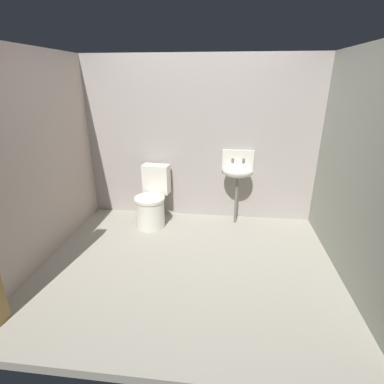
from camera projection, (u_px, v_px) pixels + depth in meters
The scene contains 6 objects.
ground_plane at pixel (189, 264), 3.25m from camera, with size 3.52×2.77×0.08m, color gray.
wall_back at pixel (200, 141), 3.98m from camera, with size 3.52×0.10×2.18m, color #A09791.
wall_left at pixel (39, 158), 3.10m from camera, with size 0.10×2.57×2.18m, color #A5958A.
wall_right at pixel (359, 168), 2.75m from camera, with size 0.10×2.57×2.18m, color #999D8F.
toilet_near_wall at pixel (152, 202), 3.95m from camera, with size 0.44×0.63×0.78m.
sink at pixel (238, 170), 3.85m from camera, with size 0.42×0.35×0.99m.
Camera 1 is at (0.35, -2.71, 1.88)m, focal length 27.35 mm.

